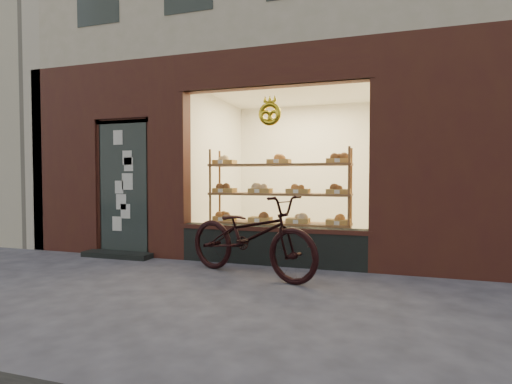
% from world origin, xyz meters
% --- Properties ---
extents(ground, '(90.00, 90.00, 0.00)m').
position_xyz_m(ground, '(0.00, 0.00, 0.00)').
color(ground, '#34333A').
extents(display_shelf, '(2.20, 0.45, 1.70)m').
position_xyz_m(display_shelf, '(0.45, 2.55, 0.84)').
color(display_shelf, brown).
rests_on(display_shelf, ground).
extents(bicycle, '(2.10, 1.33, 1.04)m').
position_xyz_m(bicycle, '(0.37, 1.39, 0.52)').
color(bicycle, black).
rests_on(bicycle, ground).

